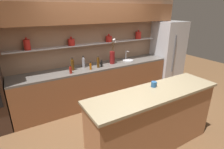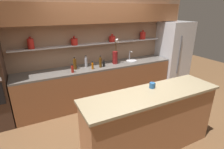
{
  "view_description": "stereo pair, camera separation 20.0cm",
  "coord_description": "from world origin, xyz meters",
  "px_view_note": "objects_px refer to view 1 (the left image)",
  "views": [
    {
      "loc": [
        -1.75,
        -2.32,
        2.17
      ],
      "look_at": [
        -0.21,
        0.31,
        1.03
      ],
      "focal_mm": 28.0,
      "sensor_mm": 36.0,
      "label": 1
    },
    {
      "loc": [
        -1.58,
        -2.41,
        2.17
      ],
      "look_at": [
        -0.21,
        0.31,
        1.03
      ],
      "focal_mm": 28.0,
      "sensor_mm": 36.0,
      "label": 2
    }
  ],
  "objects_px": {
    "flower_vase": "(112,57)",
    "bottle_spirit_4": "(98,63)",
    "refrigerator": "(167,54)",
    "bottle_sauce_5": "(71,70)",
    "bottle_sauce_3": "(91,66)",
    "coffee_mug": "(154,84)",
    "sink_fixture": "(128,60)",
    "bottle_sauce_2": "(102,64)",
    "bottle_spirit_1": "(73,65)",
    "bottle_spirit_0": "(84,63)"
  },
  "relations": [
    {
      "from": "flower_vase",
      "to": "bottle_spirit_4",
      "type": "bearing_deg",
      "value": -166.41
    },
    {
      "from": "refrigerator",
      "to": "bottle_spirit_4",
      "type": "bearing_deg",
      "value": -178.12
    },
    {
      "from": "bottle_sauce_5",
      "to": "flower_vase",
      "type": "bearing_deg",
      "value": 8.61
    },
    {
      "from": "bottle_sauce_3",
      "to": "bottle_sauce_5",
      "type": "xyz_separation_m",
      "value": [
        -0.46,
        -0.02,
        -0.0
      ]
    },
    {
      "from": "bottle_sauce_5",
      "to": "coffee_mug",
      "type": "distance_m",
      "value": 1.76
    },
    {
      "from": "bottle_spirit_4",
      "to": "sink_fixture",
      "type": "bearing_deg",
      "value": 7.78
    },
    {
      "from": "bottle_sauce_2",
      "to": "coffee_mug",
      "type": "relative_size",
      "value": 1.55
    },
    {
      "from": "bottle_spirit_4",
      "to": "coffee_mug",
      "type": "distance_m",
      "value": 1.61
    },
    {
      "from": "bottle_spirit_1",
      "to": "bottle_sauce_2",
      "type": "relative_size",
      "value": 1.74
    },
    {
      "from": "sink_fixture",
      "to": "bottle_spirit_4",
      "type": "xyz_separation_m",
      "value": [
        -0.91,
        -0.12,
        0.09
      ]
    },
    {
      "from": "flower_vase",
      "to": "bottle_sauce_3",
      "type": "bearing_deg",
      "value": -167.27
    },
    {
      "from": "refrigerator",
      "to": "bottle_spirit_1",
      "type": "relative_size",
      "value": 6.6
    },
    {
      "from": "flower_vase",
      "to": "coffee_mug",
      "type": "relative_size",
      "value": 5.87
    },
    {
      "from": "flower_vase",
      "to": "bottle_sauce_5",
      "type": "distance_m",
      "value": 1.12
    },
    {
      "from": "refrigerator",
      "to": "bottle_sauce_5",
      "type": "distance_m",
      "value": 2.97
    },
    {
      "from": "flower_vase",
      "to": "bottle_sauce_3",
      "type": "xyz_separation_m",
      "value": [
        -0.64,
        -0.15,
        -0.1
      ]
    },
    {
      "from": "bottle_sauce_3",
      "to": "bottle_sauce_5",
      "type": "relative_size",
      "value": 0.99
    },
    {
      "from": "bottle_spirit_1",
      "to": "bottle_spirit_4",
      "type": "height_order",
      "value": "bottle_spirit_1"
    },
    {
      "from": "refrigerator",
      "to": "bottle_sauce_2",
      "type": "relative_size",
      "value": 11.49
    },
    {
      "from": "bottle_spirit_0",
      "to": "bottle_spirit_1",
      "type": "bearing_deg",
      "value": -168.79
    },
    {
      "from": "bottle_spirit_0",
      "to": "flower_vase",
      "type": "bearing_deg",
      "value": -5.49
    },
    {
      "from": "sink_fixture",
      "to": "coffee_mug",
      "type": "distance_m",
      "value": 1.88
    },
    {
      "from": "refrigerator",
      "to": "bottle_sauce_3",
      "type": "height_order",
      "value": "refrigerator"
    },
    {
      "from": "bottle_sauce_2",
      "to": "bottle_spirit_0",
      "type": "bearing_deg",
      "value": 157.71
    },
    {
      "from": "bottle_sauce_3",
      "to": "coffee_mug",
      "type": "xyz_separation_m",
      "value": [
        0.4,
        -1.56,
        0.07
      ]
    },
    {
      "from": "bottle_spirit_1",
      "to": "bottle_spirit_4",
      "type": "bearing_deg",
      "value": -12.05
    },
    {
      "from": "bottle_spirit_0",
      "to": "bottle_sauce_3",
      "type": "xyz_separation_m",
      "value": [
        0.08,
        -0.21,
        -0.04
      ]
    },
    {
      "from": "bottle_spirit_0",
      "to": "bottle_sauce_2",
      "type": "distance_m",
      "value": 0.41
    },
    {
      "from": "bottle_sauce_3",
      "to": "flower_vase",
      "type": "bearing_deg",
      "value": 12.73
    },
    {
      "from": "bottle_sauce_5",
      "to": "bottle_spirit_4",
      "type": "bearing_deg",
      "value": 5.28
    },
    {
      "from": "bottle_sauce_3",
      "to": "bottle_sauce_5",
      "type": "distance_m",
      "value": 0.46
    },
    {
      "from": "sink_fixture",
      "to": "bottle_sauce_2",
      "type": "relative_size",
      "value": 1.65
    },
    {
      "from": "bottle_spirit_4",
      "to": "bottle_sauce_5",
      "type": "xyz_separation_m",
      "value": [
        -0.67,
        -0.06,
        -0.04
      ]
    },
    {
      "from": "flower_vase",
      "to": "bottle_sauce_2",
      "type": "relative_size",
      "value": 3.79
    },
    {
      "from": "bottle_spirit_1",
      "to": "bottle_spirit_4",
      "type": "distance_m",
      "value": 0.57
    },
    {
      "from": "refrigerator",
      "to": "bottle_spirit_4",
      "type": "relative_size",
      "value": 6.85
    },
    {
      "from": "flower_vase",
      "to": "coffee_mug",
      "type": "xyz_separation_m",
      "value": [
        -0.25,
        -1.71,
        -0.03
      ]
    },
    {
      "from": "bottle_sauce_5",
      "to": "bottle_sauce_3",
      "type": "bearing_deg",
      "value": 2.66
    },
    {
      "from": "flower_vase",
      "to": "sink_fixture",
      "type": "height_order",
      "value": "flower_vase"
    },
    {
      "from": "bottle_sauce_3",
      "to": "bottle_spirit_4",
      "type": "bearing_deg",
      "value": 10.93
    },
    {
      "from": "bottle_spirit_1",
      "to": "bottle_spirit_4",
      "type": "xyz_separation_m",
      "value": [
        0.56,
        -0.12,
        -0.0
      ]
    },
    {
      "from": "refrigerator",
      "to": "sink_fixture",
      "type": "bearing_deg",
      "value": 177.97
    },
    {
      "from": "bottle_spirit_0",
      "to": "bottle_sauce_5",
      "type": "distance_m",
      "value": 0.45
    },
    {
      "from": "bottle_spirit_4",
      "to": "bottle_spirit_1",
      "type": "bearing_deg",
      "value": 167.95
    },
    {
      "from": "flower_vase",
      "to": "bottle_spirit_1",
      "type": "height_order",
      "value": "flower_vase"
    },
    {
      "from": "bottle_spirit_0",
      "to": "bottle_spirit_1",
      "type": "distance_m",
      "value": 0.28
    },
    {
      "from": "refrigerator",
      "to": "bottle_sauce_5",
      "type": "xyz_separation_m",
      "value": [
        -2.97,
        -0.14,
        0.06
      ]
    },
    {
      "from": "bottle_sauce_3",
      "to": "bottle_spirit_4",
      "type": "distance_m",
      "value": 0.22
    },
    {
      "from": "refrigerator",
      "to": "bottle_spirit_0",
      "type": "height_order",
      "value": "refrigerator"
    },
    {
      "from": "sink_fixture",
      "to": "bottle_spirit_4",
      "type": "relative_size",
      "value": 0.98
    }
  ]
}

